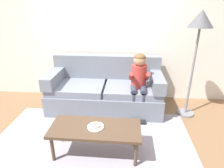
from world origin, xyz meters
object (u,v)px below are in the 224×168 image
object	(u,v)px
toy_controller	(64,125)
couch	(105,90)
coffee_table	(95,130)
person_child	(139,79)
floor_lamp	(200,29)
donut	(96,125)

from	to	relation	value
toy_controller	couch	bearing A→B (deg)	17.43
coffee_table	person_child	bearing A→B (deg)	61.11
toy_controller	floor_lamp	size ratio (longest dim) A/B	0.13
couch	coffee_table	bearing A→B (deg)	-88.92
coffee_table	donut	xyz separation A→B (m)	(0.00, -0.00, 0.08)
couch	toy_controller	bearing A→B (deg)	-130.32
coffee_table	person_child	world-z (taller)	person_child
couch	coffee_table	distance (m)	1.26
person_child	floor_lamp	bearing A→B (deg)	4.76
couch	person_child	bearing A→B (deg)	-18.99
couch	donut	xyz separation A→B (m)	(0.03, -1.26, 0.10)
coffee_table	person_child	xyz separation A→B (m)	(0.58, 1.05, 0.30)
coffee_table	toy_controller	distance (m)	0.90
person_child	couch	bearing A→B (deg)	161.01
person_child	floor_lamp	world-z (taller)	floor_lamp
person_child	donut	xyz separation A→B (m)	(-0.58, -1.06, -0.23)
coffee_table	floor_lamp	size ratio (longest dim) A/B	0.65
donut	toy_controller	bearing A→B (deg)	138.67
person_child	donut	world-z (taller)	person_child
donut	floor_lamp	size ratio (longest dim) A/B	0.07
couch	coffee_table	world-z (taller)	couch
couch	floor_lamp	xyz separation A→B (m)	(1.49, -0.13, 1.16)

